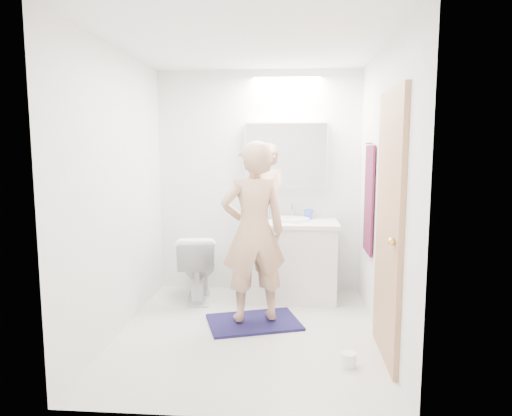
# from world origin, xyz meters

# --- Properties ---
(floor) EXTENTS (2.50, 2.50, 0.00)m
(floor) POSITION_xyz_m (0.00, 0.00, 0.00)
(floor) COLOR silver
(floor) RESTS_ON ground
(ceiling) EXTENTS (2.50, 2.50, 0.00)m
(ceiling) POSITION_xyz_m (0.00, 0.00, 2.40)
(ceiling) COLOR white
(ceiling) RESTS_ON floor
(wall_back) EXTENTS (2.50, 0.00, 2.50)m
(wall_back) POSITION_xyz_m (0.00, 1.25, 1.20)
(wall_back) COLOR white
(wall_back) RESTS_ON floor
(wall_front) EXTENTS (2.50, 0.00, 2.50)m
(wall_front) POSITION_xyz_m (0.00, -1.25, 1.20)
(wall_front) COLOR white
(wall_front) RESTS_ON floor
(wall_left) EXTENTS (0.00, 2.50, 2.50)m
(wall_left) POSITION_xyz_m (-1.10, 0.00, 1.20)
(wall_left) COLOR white
(wall_left) RESTS_ON floor
(wall_right) EXTENTS (0.00, 2.50, 2.50)m
(wall_right) POSITION_xyz_m (1.10, 0.00, 1.20)
(wall_right) COLOR white
(wall_right) RESTS_ON floor
(vanity_cabinet) EXTENTS (0.90, 0.55, 0.78)m
(vanity_cabinet) POSITION_xyz_m (0.37, 0.96, 0.39)
(vanity_cabinet) COLOR white
(vanity_cabinet) RESTS_ON floor
(countertop) EXTENTS (0.95, 0.58, 0.04)m
(countertop) POSITION_xyz_m (0.37, 0.96, 0.80)
(countertop) COLOR white
(countertop) RESTS_ON vanity_cabinet
(sink_basin) EXTENTS (0.36, 0.36, 0.03)m
(sink_basin) POSITION_xyz_m (0.37, 0.99, 0.84)
(sink_basin) COLOR white
(sink_basin) RESTS_ON countertop
(faucet) EXTENTS (0.02, 0.02, 0.16)m
(faucet) POSITION_xyz_m (0.37, 1.19, 0.90)
(faucet) COLOR silver
(faucet) RESTS_ON countertop
(medicine_cabinet) EXTENTS (0.88, 0.14, 0.70)m
(medicine_cabinet) POSITION_xyz_m (0.30, 1.18, 1.50)
(medicine_cabinet) COLOR white
(medicine_cabinet) RESTS_ON wall_back
(mirror_panel) EXTENTS (0.84, 0.01, 0.66)m
(mirror_panel) POSITION_xyz_m (0.30, 1.10, 1.50)
(mirror_panel) COLOR silver
(mirror_panel) RESTS_ON medicine_cabinet
(toilet) EXTENTS (0.49, 0.73, 0.69)m
(toilet) POSITION_xyz_m (-0.61, 0.85, 0.35)
(toilet) COLOR white
(toilet) RESTS_ON floor
(bath_rug) EXTENTS (0.93, 0.77, 0.02)m
(bath_rug) POSITION_xyz_m (0.03, 0.22, 0.01)
(bath_rug) COLOR #181645
(bath_rug) RESTS_ON floor
(person) EXTENTS (0.67, 0.54, 1.59)m
(person) POSITION_xyz_m (0.03, 0.22, 0.84)
(person) COLOR tan
(person) RESTS_ON bath_rug
(door) EXTENTS (0.04, 0.80, 2.00)m
(door) POSITION_xyz_m (1.08, -0.35, 1.00)
(door) COLOR #A97A54
(door) RESTS_ON wall_right
(door_knob) EXTENTS (0.06, 0.06, 0.06)m
(door_knob) POSITION_xyz_m (1.04, -0.65, 0.95)
(door_knob) COLOR gold
(door_knob) RESTS_ON door
(towel) EXTENTS (0.02, 0.42, 1.00)m
(towel) POSITION_xyz_m (1.08, 0.55, 1.10)
(towel) COLOR #101333
(towel) RESTS_ON wall_right
(towel_hook) EXTENTS (0.07, 0.02, 0.02)m
(towel_hook) POSITION_xyz_m (1.07, 0.55, 1.62)
(towel_hook) COLOR silver
(towel_hook) RESTS_ON wall_right
(soap_bottle_a) EXTENTS (0.08, 0.08, 0.21)m
(soap_bottle_a) POSITION_xyz_m (0.09, 1.11, 0.92)
(soap_bottle_a) COLOR beige
(soap_bottle_a) RESTS_ON countertop
(soap_bottle_b) EXTENTS (0.11, 0.11, 0.17)m
(soap_bottle_b) POSITION_xyz_m (0.14, 1.15, 0.90)
(soap_bottle_b) COLOR #6099CE
(soap_bottle_b) RESTS_ON countertop
(toothbrush_cup) EXTENTS (0.13, 0.13, 0.10)m
(toothbrush_cup) POSITION_xyz_m (0.54, 1.12, 0.87)
(toothbrush_cup) COLOR #4661D2
(toothbrush_cup) RESTS_ON countertop
(toilet_paper_roll) EXTENTS (0.11, 0.11, 0.10)m
(toilet_paper_roll) POSITION_xyz_m (0.79, -0.54, 0.05)
(toilet_paper_roll) COLOR white
(toilet_paper_roll) RESTS_ON floor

